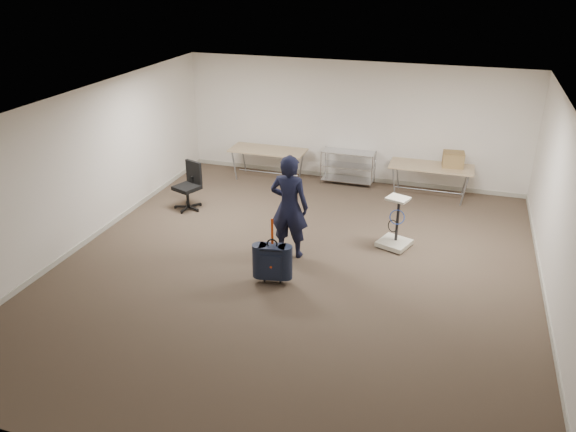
% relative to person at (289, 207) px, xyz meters
% --- Properties ---
extents(ground, '(9.00, 9.00, 0.00)m').
position_rel_person_xyz_m(ground, '(0.25, -0.44, -0.94)').
color(ground, '#413427').
rests_on(ground, ground).
extents(room_shell, '(8.00, 9.00, 9.00)m').
position_rel_person_xyz_m(room_shell, '(0.25, 0.94, -0.89)').
color(room_shell, white).
rests_on(room_shell, ground).
extents(folding_table_left, '(1.80, 0.75, 0.73)m').
position_rel_person_xyz_m(folding_table_left, '(-1.65, 3.51, -0.26)').
color(folding_table_left, tan).
rests_on(folding_table_left, ground).
extents(folding_table_right, '(1.80, 0.75, 0.73)m').
position_rel_person_xyz_m(folding_table_right, '(2.15, 3.51, -0.26)').
color(folding_table_right, tan).
rests_on(folding_table_right, ground).
extents(wire_shelf, '(1.22, 0.47, 0.80)m').
position_rel_person_xyz_m(wire_shelf, '(0.25, 3.76, -0.50)').
color(wire_shelf, silver).
rests_on(wire_shelf, ground).
extents(person, '(0.69, 0.46, 1.87)m').
position_rel_person_xyz_m(person, '(0.00, 0.00, 0.00)').
color(person, black).
rests_on(person, ground).
extents(suitcase, '(0.45, 0.31, 1.15)m').
position_rel_person_xyz_m(suitcase, '(0.03, -1.01, -0.55)').
color(suitcase, black).
rests_on(suitcase, ground).
extents(office_chair, '(0.61, 0.62, 1.00)m').
position_rel_person_xyz_m(office_chair, '(-2.65, 1.33, -0.63)').
color(office_chair, black).
rests_on(office_chair, ground).
extents(equipment_cart, '(0.68, 0.68, 0.98)m').
position_rel_person_xyz_m(equipment_cart, '(1.76, 0.89, -0.68)').
color(equipment_cart, beige).
rests_on(equipment_cart, ground).
extents(cardboard_box, '(0.47, 0.38, 0.33)m').
position_rel_person_xyz_m(cardboard_box, '(2.59, 3.60, -0.04)').
color(cardboard_box, olive).
rests_on(cardboard_box, folding_table_right).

